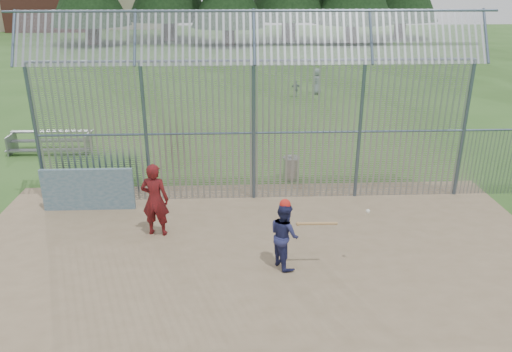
{
  "coord_description": "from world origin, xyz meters",
  "views": [
    {
      "loc": [
        -0.51,
        -9.9,
        6.07
      ],
      "look_at": [
        0.0,
        2.0,
        1.3
      ],
      "focal_mm": 35.0,
      "sensor_mm": 36.0,
      "label": 1
    }
  ],
  "objects_px": {
    "dugout_wall": "(88,189)",
    "bleacher": "(50,142)",
    "onlooker": "(155,200)",
    "trash_can": "(291,168)",
    "batter": "(284,235)"
  },
  "relations": [
    {
      "from": "trash_can",
      "to": "onlooker",
      "type": "bearing_deg",
      "value": -136.86
    },
    {
      "from": "batter",
      "to": "onlooker",
      "type": "relative_size",
      "value": 0.81
    },
    {
      "from": "onlooker",
      "to": "trash_can",
      "type": "xyz_separation_m",
      "value": [
        3.77,
        3.53,
        -0.58
      ]
    },
    {
      "from": "batter",
      "to": "trash_can",
      "type": "relative_size",
      "value": 1.86
    },
    {
      "from": "onlooker",
      "to": "dugout_wall",
      "type": "bearing_deg",
      "value": -27.06
    },
    {
      "from": "onlooker",
      "to": "trash_can",
      "type": "bearing_deg",
      "value": -127.77
    },
    {
      "from": "dugout_wall",
      "to": "batter",
      "type": "xyz_separation_m",
      "value": [
        5.13,
        -3.13,
        0.16
      ]
    },
    {
      "from": "dugout_wall",
      "to": "bleacher",
      "type": "relative_size",
      "value": 0.83
    },
    {
      "from": "onlooker",
      "to": "batter",
      "type": "bearing_deg",
      "value": 161.21
    },
    {
      "from": "batter",
      "to": "onlooker",
      "type": "distance_m",
      "value": 3.46
    },
    {
      "from": "batter",
      "to": "onlooker",
      "type": "xyz_separation_m",
      "value": [
        -3.05,
        1.61,
        0.18
      ]
    },
    {
      "from": "onlooker",
      "to": "trash_can",
      "type": "distance_m",
      "value": 5.2
    },
    {
      "from": "dugout_wall",
      "to": "bleacher",
      "type": "xyz_separation_m",
      "value": [
        -2.76,
        5.05,
        -0.21
      ]
    },
    {
      "from": "dugout_wall",
      "to": "bleacher",
      "type": "bearing_deg",
      "value": 118.62
    },
    {
      "from": "batter",
      "to": "bleacher",
      "type": "height_order",
      "value": "batter"
    }
  ]
}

